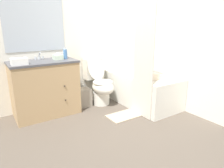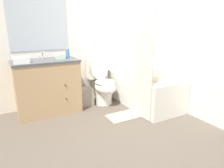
{
  "view_description": "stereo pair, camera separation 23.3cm",
  "coord_description": "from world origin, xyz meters",
  "px_view_note": "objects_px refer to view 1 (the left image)",
  "views": [
    {
      "loc": [
        -1.48,
        -1.66,
        1.34
      ],
      "look_at": [
        0.11,
        0.72,
        0.51
      ],
      "focal_mm": 32.0,
      "sensor_mm": 36.0,
      "label": 1
    },
    {
      "loc": [
        -1.28,
        -1.78,
        1.34
      ],
      "look_at": [
        0.11,
        0.72,
        0.51
      ],
      "focal_mm": 32.0,
      "sensor_mm": 36.0,
      "label": 2
    }
  ],
  "objects_px": {
    "bathtub": "(140,88)",
    "hand_towel_folded": "(19,61)",
    "sink_faucet": "(39,57)",
    "tissue_box": "(58,57)",
    "toilet": "(100,84)",
    "wastebasket": "(83,98)",
    "bath_mat": "(124,116)",
    "soap_dispenser": "(65,54)",
    "bath_towel_folded": "(151,77)",
    "vanity_cabinet": "(45,88)"
  },
  "relations": [
    {
      "from": "sink_faucet",
      "to": "hand_towel_folded",
      "type": "bearing_deg",
      "value": -137.18
    },
    {
      "from": "sink_faucet",
      "to": "wastebasket",
      "type": "distance_m",
      "value": 0.97
    },
    {
      "from": "soap_dispenser",
      "to": "hand_towel_folded",
      "type": "distance_m",
      "value": 0.72
    },
    {
      "from": "wastebasket",
      "to": "soap_dispenser",
      "type": "distance_m",
      "value": 0.81
    },
    {
      "from": "bathtub",
      "to": "hand_towel_folded",
      "type": "distance_m",
      "value": 2.01
    },
    {
      "from": "tissue_box",
      "to": "bath_mat",
      "type": "bearing_deg",
      "value": -46.34
    },
    {
      "from": "wastebasket",
      "to": "bath_mat",
      "type": "bearing_deg",
      "value": -64.15
    },
    {
      "from": "toilet",
      "to": "wastebasket",
      "type": "xyz_separation_m",
      "value": [
        -0.32,
        0.04,
        -0.21
      ]
    },
    {
      "from": "tissue_box",
      "to": "soap_dispenser",
      "type": "xyz_separation_m",
      "value": [
        0.12,
        0.0,
        0.04
      ]
    },
    {
      "from": "tissue_box",
      "to": "bath_towel_folded",
      "type": "bearing_deg",
      "value": -34.68
    },
    {
      "from": "toilet",
      "to": "wastebasket",
      "type": "height_order",
      "value": "toilet"
    },
    {
      "from": "toilet",
      "to": "hand_towel_folded",
      "type": "height_order",
      "value": "hand_towel_folded"
    },
    {
      "from": "vanity_cabinet",
      "to": "tissue_box",
      "type": "bearing_deg",
      "value": 2.04
    },
    {
      "from": "tissue_box",
      "to": "soap_dispenser",
      "type": "height_order",
      "value": "soap_dispenser"
    },
    {
      "from": "bath_towel_folded",
      "to": "bathtub",
      "type": "bearing_deg",
      "value": 71.01
    },
    {
      "from": "sink_faucet",
      "to": "bathtub",
      "type": "height_order",
      "value": "sink_faucet"
    },
    {
      "from": "sink_faucet",
      "to": "bathtub",
      "type": "relative_size",
      "value": 0.1
    },
    {
      "from": "vanity_cabinet",
      "to": "hand_towel_folded",
      "type": "height_order",
      "value": "hand_towel_folded"
    },
    {
      "from": "bath_mat",
      "to": "tissue_box",
      "type": "bearing_deg",
      "value": 133.66
    },
    {
      "from": "hand_towel_folded",
      "to": "toilet",
      "type": "bearing_deg",
      "value": 3.25
    },
    {
      "from": "bathtub",
      "to": "hand_towel_folded",
      "type": "bearing_deg",
      "value": 170.82
    },
    {
      "from": "bathtub",
      "to": "bath_mat",
      "type": "xyz_separation_m",
      "value": [
        -0.59,
        -0.31,
        -0.26
      ]
    },
    {
      "from": "wastebasket",
      "to": "hand_towel_folded",
      "type": "relative_size",
      "value": 1.5
    },
    {
      "from": "sink_faucet",
      "to": "toilet",
      "type": "bearing_deg",
      "value": -14.53
    },
    {
      "from": "sink_faucet",
      "to": "tissue_box",
      "type": "relative_size",
      "value": 1.05
    },
    {
      "from": "sink_faucet",
      "to": "hand_towel_folded",
      "type": "distance_m",
      "value": 0.46
    },
    {
      "from": "bathtub",
      "to": "soap_dispenser",
      "type": "distance_m",
      "value": 1.43
    },
    {
      "from": "wastebasket",
      "to": "tissue_box",
      "type": "height_order",
      "value": "tissue_box"
    },
    {
      "from": "toilet",
      "to": "bathtub",
      "type": "bearing_deg",
      "value": -31.34
    },
    {
      "from": "toilet",
      "to": "tissue_box",
      "type": "distance_m",
      "value": 0.87
    },
    {
      "from": "bathtub",
      "to": "wastebasket",
      "type": "xyz_separation_m",
      "value": [
        -0.94,
        0.42,
        -0.11
      ]
    },
    {
      "from": "toilet",
      "to": "soap_dispenser",
      "type": "height_order",
      "value": "soap_dispenser"
    },
    {
      "from": "bath_towel_folded",
      "to": "bath_mat",
      "type": "xyz_separation_m",
      "value": [
        -0.46,
        0.06,
        -0.56
      ]
    },
    {
      "from": "wastebasket",
      "to": "bathtub",
      "type": "bearing_deg",
      "value": -24.12
    },
    {
      "from": "vanity_cabinet",
      "to": "soap_dispenser",
      "type": "distance_m",
      "value": 0.61
    },
    {
      "from": "sink_faucet",
      "to": "tissue_box",
      "type": "distance_m",
      "value": 0.29
    },
    {
      "from": "wastebasket",
      "to": "bath_mat",
      "type": "distance_m",
      "value": 0.82
    },
    {
      "from": "bathtub",
      "to": "tissue_box",
      "type": "bearing_deg",
      "value": 160.91
    },
    {
      "from": "bathtub",
      "to": "soap_dispenser",
      "type": "relative_size",
      "value": 8.07
    },
    {
      "from": "soap_dispenser",
      "to": "vanity_cabinet",
      "type": "bearing_deg",
      "value": -178.0
    },
    {
      "from": "sink_faucet",
      "to": "soap_dispenser",
      "type": "relative_size",
      "value": 0.81
    },
    {
      "from": "sink_faucet",
      "to": "soap_dispenser",
      "type": "xyz_separation_m",
      "value": [
        0.36,
        -0.16,
        0.04
      ]
    },
    {
      "from": "wastebasket",
      "to": "tissue_box",
      "type": "xyz_separation_m",
      "value": [
        -0.37,
        0.03,
        0.73
      ]
    },
    {
      "from": "toilet",
      "to": "bathtub",
      "type": "xyz_separation_m",
      "value": [
        0.62,
        -0.38,
        -0.1
      ]
    },
    {
      "from": "wastebasket",
      "to": "soap_dispenser",
      "type": "xyz_separation_m",
      "value": [
        -0.25,
        0.04,
        0.77
      ]
    },
    {
      "from": "hand_towel_folded",
      "to": "sink_faucet",
      "type": "bearing_deg",
      "value": 42.82
    },
    {
      "from": "toilet",
      "to": "bathtub",
      "type": "height_order",
      "value": "toilet"
    },
    {
      "from": "bathtub",
      "to": "wastebasket",
      "type": "relative_size",
      "value": 4.59
    },
    {
      "from": "tissue_box",
      "to": "hand_towel_folded",
      "type": "height_order",
      "value": "tissue_box"
    },
    {
      "from": "sink_faucet",
      "to": "wastebasket",
      "type": "height_order",
      "value": "sink_faucet"
    }
  ]
}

